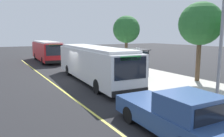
# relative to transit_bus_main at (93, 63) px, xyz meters

# --- Properties ---
(ground_plane) EXTENTS (120.00, 120.00, 0.00)m
(ground_plane) POSITION_rel_transit_bus_main_xyz_m (-1.43, -1.01, -1.62)
(ground_plane) COLOR #232326
(sidewalk_curb) EXTENTS (44.00, 6.40, 0.15)m
(sidewalk_curb) POSITION_rel_transit_bus_main_xyz_m (-1.43, 4.99, -1.54)
(sidewalk_curb) COLOR #B7B2A8
(sidewalk_curb) RESTS_ON ground_plane
(lane_stripe_center) EXTENTS (36.00, 0.14, 0.01)m
(lane_stripe_center) POSITION_rel_transit_bus_main_xyz_m (-1.43, -3.21, -1.61)
(lane_stripe_center) COLOR #E0D64C
(lane_stripe_center) RESTS_ON ground_plane
(transit_bus_main) EXTENTS (12.43, 3.27, 2.95)m
(transit_bus_main) POSITION_rel_transit_bus_main_xyz_m (0.00, 0.00, 0.00)
(transit_bus_main) COLOR white
(transit_bus_main) RESTS_ON ground_plane
(transit_bus_second) EXTENTS (10.98, 3.02, 2.95)m
(transit_bus_second) POSITION_rel_transit_bus_main_xyz_m (-16.14, -0.10, -0.00)
(transit_bus_second) COLOR red
(transit_bus_second) RESTS_ON ground_plane
(pickup_truck) EXTENTS (5.46, 2.18, 1.85)m
(pickup_truck) POSITION_rel_transit_bus_main_xyz_m (10.72, -1.46, -0.76)
(pickup_truck) COLOR #2D4C84
(pickup_truck) RESTS_ON ground_plane
(bus_shelter) EXTENTS (2.90, 1.60, 2.48)m
(bus_shelter) POSITION_rel_transit_bus_main_xyz_m (-0.19, 4.37, 0.30)
(bus_shelter) COLOR #333338
(bus_shelter) RESTS_ON sidewalk_curb
(waiting_bench) EXTENTS (1.60, 0.48, 0.95)m
(waiting_bench) POSITION_rel_transit_bus_main_xyz_m (0.27, 4.30, -0.99)
(waiting_bench) COLOR brown
(waiting_bench) RESTS_ON sidewalk_curb
(route_sign_post) EXTENTS (0.44, 0.08, 2.80)m
(route_sign_post) POSITION_rel_transit_bus_main_xyz_m (2.65, 2.66, 0.34)
(route_sign_post) COLOR #333338
(route_sign_post) RESTS_ON sidewalk_curb
(pedestrian_commuter) EXTENTS (0.24, 0.40, 1.69)m
(pedestrian_commuter) POSITION_rel_transit_bus_main_xyz_m (0.63, 3.40, -0.50)
(pedestrian_commuter) COLOR #282D47
(pedestrian_commuter) RESTS_ON sidewalk_curb
(street_tree_near_shelter) EXTENTS (3.24, 3.24, 6.02)m
(street_tree_near_shelter) POSITION_rel_transit_bus_main_xyz_m (-5.66, 7.04, 2.90)
(street_tree_near_shelter) COLOR brown
(street_tree_near_shelter) RESTS_ON sidewalk_curb
(street_tree_downstreet) EXTENTS (3.43, 3.43, 6.37)m
(street_tree_downstreet) POSITION_rel_transit_bus_main_xyz_m (4.66, 7.29, 3.15)
(street_tree_downstreet) COLOR brown
(street_tree_downstreet) RESTS_ON sidewalk_curb
(utility_pole) EXTENTS (0.16, 0.16, 6.40)m
(utility_pole) POSITION_rel_transit_bus_main_xyz_m (9.90, 2.33, 1.73)
(utility_pole) COLOR gray
(utility_pole) RESTS_ON sidewalk_curb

